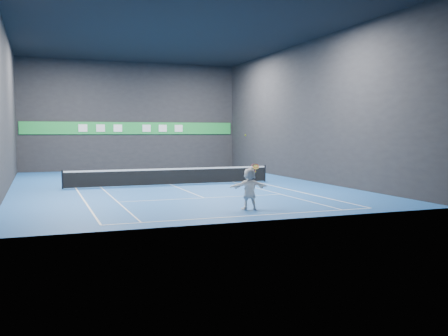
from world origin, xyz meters
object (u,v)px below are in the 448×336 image
object	(u,v)px
tennis_ball	(245,135)
tennis_racket	(255,167)
tennis_net	(171,176)
player	(249,189)

from	to	relation	value
tennis_ball	tennis_racket	distance (m)	1.36
tennis_net	tennis_racket	distance (m)	10.49
player	tennis_ball	xyz separation A→B (m)	(-0.14, 0.12, 2.16)
tennis_racket	tennis_ball	bearing A→B (deg)	170.49
tennis_net	tennis_racket	world-z (taller)	tennis_racket
player	tennis_net	size ratio (longest dim) A/B	0.14
player	tennis_ball	world-z (taller)	tennis_ball
tennis_ball	tennis_racket	xyz separation A→B (m)	(0.41, -0.07, -1.29)
player	tennis_net	world-z (taller)	player
tennis_racket	player	bearing A→B (deg)	-170.17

